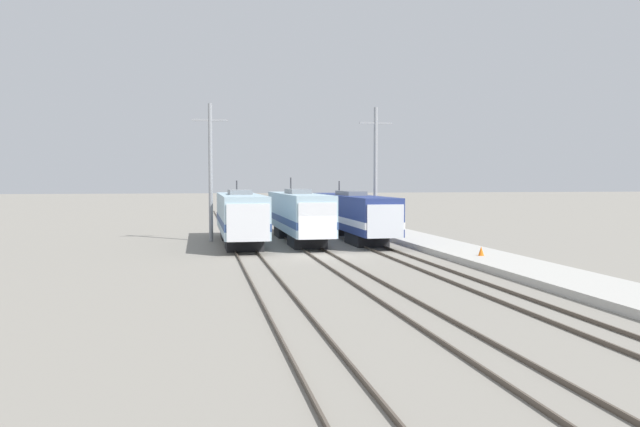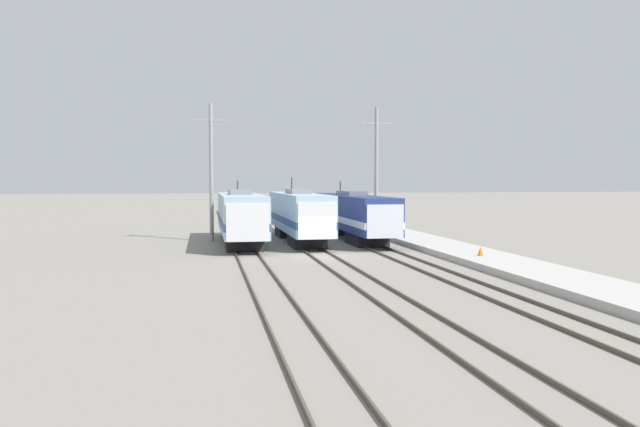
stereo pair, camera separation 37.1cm
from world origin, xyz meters
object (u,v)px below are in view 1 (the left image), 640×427
(locomotive_far_left, at_px, (240,216))
(locomotive_center, at_px, (299,215))
(catenary_tower_right, at_px, (375,170))
(traffic_cone, at_px, (481,251))
(locomotive_far_right, at_px, (352,214))
(catenary_tower_left, at_px, (211,170))

(locomotive_far_left, distance_m, locomotive_center, 4.77)
(catenary_tower_right, relative_size, traffic_cone, 19.78)
(locomotive_center, height_order, catenary_tower_right, catenary_tower_right)
(catenary_tower_right, bearing_deg, locomotive_far_right, -165.02)
(locomotive_far_right, distance_m, catenary_tower_right, 4.29)
(catenary_tower_left, distance_m, catenary_tower_right, 13.64)
(locomotive_center, relative_size, locomotive_far_right, 0.86)
(catenary_tower_left, height_order, catenary_tower_right, same)
(catenary_tower_right, xyz_separation_m, traffic_cone, (1.97, -15.91, -5.08))
(catenary_tower_right, height_order, traffic_cone, catenary_tower_right)
(locomotive_center, xyz_separation_m, traffic_cone, (8.80, -14.06, -1.50))
(locomotive_far_left, height_order, locomotive_center, locomotive_center)
(traffic_cone, bearing_deg, catenary_tower_right, 97.08)
(traffic_cone, bearing_deg, locomotive_far_left, 135.80)
(locomotive_center, height_order, traffic_cone, locomotive_center)
(traffic_cone, bearing_deg, catenary_tower_left, 134.46)
(catenary_tower_right, bearing_deg, catenary_tower_left, 180.00)
(locomotive_far_left, distance_m, catenary_tower_left, 5.04)
(locomotive_far_right, bearing_deg, locomotive_far_left, -166.55)
(catenary_tower_right, bearing_deg, locomotive_far_left, -166.26)
(catenary_tower_left, distance_m, traffic_cone, 22.86)
(catenary_tower_left, bearing_deg, locomotive_far_right, -2.88)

